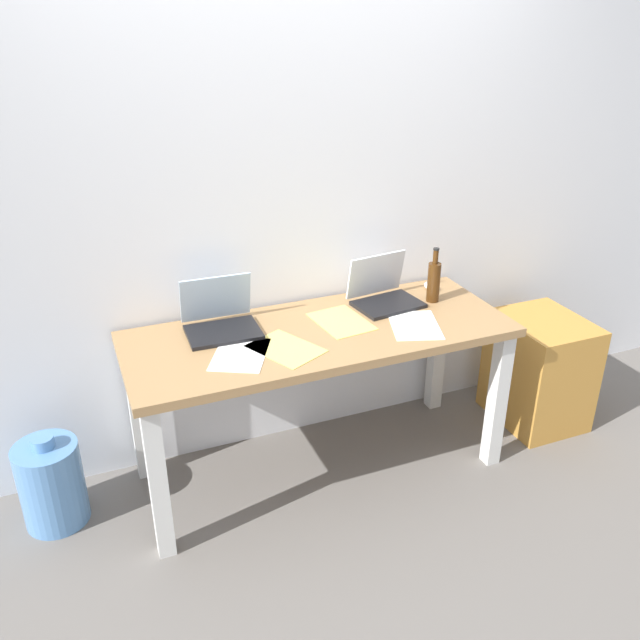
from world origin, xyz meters
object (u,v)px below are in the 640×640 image
object	(u,v)px
desk	(320,352)
computer_mouse	(431,286)
laptop_right	(384,294)
beer_bottle	(434,281)
filing_cabinet	(539,370)
laptop_left	(221,320)
water_cooler_jug	(52,483)

from	to	relation	value
desk	computer_mouse	size ratio (longest dim) A/B	17.14
laptop_right	computer_mouse	size ratio (longest dim) A/B	3.34
laptop_right	beer_bottle	bearing A→B (deg)	-15.26
desk	filing_cabinet	world-z (taller)	desk
laptop_left	water_cooler_jug	distance (m)	1.00
filing_cabinet	beer_bottle	bearing A→B (deg)	168.58
desk	computer_mouse	world-z (taller)	computer_mouse
laptop_left	beer_bottle	bearing A→B (deg)	-4.14
water_cooler_jug	filing_cabinet	distance (m)	2.45
laptop_left	water_cooler_jug	bearing A→B (deg)	-175.47
laptop_right	filing_cabinet	xyz separation A→B (m)	(0.85, -0.19, -0.51)
filing_cabinet	laptop_right	bearing A→B (deg)	167.52
laptop_right	beer_bottle	distance (m)	0.25
beer_bottle	laptop_left	bearing A→B (deg)	175.86
laptop_left	beer_bottle	size ratio (longest dim) A/B	1.20
desk	beer_bottle	distance (m)	0.67
computer_mouse	laptop_left	bearing A→B (deg)	-169.95
laptop_left	filing_cabinet	xyz separation A→B (m)	(1.65, -0.20, -0.51)
laptop_left	desk	bearing A→B (deg)	-22.18
laptop_left	water_cooler_jug	size ratio (longest dim) A/B	0.74
desk	filing_cabinet	bearing A→B (deg)	-1.60
laptop_left	filing_cabinet	distance (m)	1.73
desk	laptop_right	distance (m)	0.45
desk	water_cooler_jug	distance (m)	1.29
laptop_left	laptop_right	distance (m)	0.80
beer_bottle	laptop_right	bearing A→B (deg)	164.74
computer_mouse	water_cooler_jug	xyz separation A→B (m)	(-1.89, -0.11, -0.57)
laptop_left	beer_bottle	world-z (taller)	beer_bottle
laptop_left	beer_bottle	distance (m)	1.03
laptop_right	computer_mouse	bearing A→B (deg)	11.54
desk	water_cooler_jug	size ratio (longest dim) A/B	3.94
computer_mouse	filing_cabinet	size ratio (longest dim) A/B	0.17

